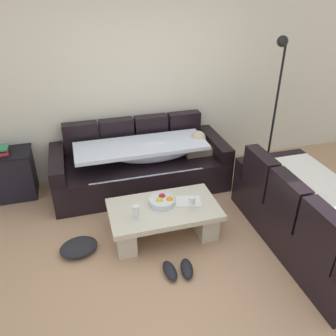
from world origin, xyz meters
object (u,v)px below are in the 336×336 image
Objects in this scene: fruit_bowl at (162,201)px; book_stack_on_cabinet at (2,150)px; wine_glass_near_left at (136,210)px; floor_lamp at (275,100)px; open_magazine at (188,201)px; coffee_table at (164,218)px; side_cabinet at (6,175)px; pair_of_shoes at (178,270)px; wine_glass_near_right at (192,201)px; couch_along_wall at (143,165)px; crumpled_garment at (79,247)px; couch_near_window at (313,219)px.

fruit_bowl is 2.16m from book_stack_on_cabinet.
floor_lamp is (2.17, 1.11, 0.62)m from wine_glass_near_left.
book_stack_on_cabinet is at bearing 162.87° from open_magazine.
coffee_table is at bearing 20.61° from wine_glass_near_left.
side_cabinet is 2.62m from pair_of_shoes.
fruit_bowl is at bearing 146.14° from wine_glass_near_right.
couch_along_wall is 1.27m from wine_glass_near_left.
open_magazine is (0.29, -0.04, -0.04)m from fruit_bowl.
open_magazine is at bearing 2.10° from crumpled_garment.
crumpled_garment is at bearing 170.93° from wine_glass_near_left.
wine_glass_near_right reaches higher than crumpled_garment.
coffee_table is at bearing -90.21° from couch_along_wall.
pair_of_shoes is (-0.02, -0.61, -0.19)m from coffee_table.
open_magazine is at bearing -7.05° from fruit_bowl.
fruit_bowl is 2.17m from floor_lamp.
open_magazine is 0.70× the size of crumpled_garment.
couch_near_window is at bearing -102.97° from floor_lamp.
pair_of_shoes is (-0.02, -1.70, -0.29)m from couch_along_wall.
crumpled_garment is at bearing -178.62° from coffee_table.
couch_along_wall is at bearing 89.79° from coffee_table.
book_stack_on_cabinet is at bearing 120.29° from crumpled_garment.
side_cabinet reaches higher than open_magazine.
crumpled_garment is (0.82, -1.34, -0.26)m from side_cabinet.
wine_glass_near_right is 0.52× the size of pair_of_shoes.
book_stack_on_cabinet is at bearing 59.46° from couch_near_window.
couch_along_wall is 1.49m from crumpled_garment.
couch_along_wall is 10.94× the size of book_stack_on_cabinet.
wine_glass_near_right reaches higher than pair_of_shoes.
pair_of_shoes is at bearing -91.69° from coffee_table.
floor_lamp is (1.84, -0.11, 0.78)m from couch_along_wall.
couch_near_window reaches higher than pair_of_shoes.
open_magazine is at bearing -32.16° from side_cabinet.
wine_glass_near_right reaches higher than fruit_bowl.
floor_lamp reaches higher than wine_glass_near_left.
fruit_bowl is 2.17m from side_cabinet.
open_magazine is 2.42m from book_stack_on_cabinet.
couch_along_wall reaches higher than side_cabinet.
open_magazine is 0.39× the size of side_cabinet.
coffee_table is 3.74× the size of pair_of_shoes.
wine_glass_near_left is (-1.81, 0.46, 0.16)m from couch_near_window.
open_magazine reaches higher than pair_of_shoes.
coffee_table is at bearing -151.89° from floor_lamp.
crumpled_garment is (-2.79, -1.01, -1.06)m from floor_lamp.
couch_along_wall is 1.11m from open_magazine.
wine_glass_near_right is 1.31m from crumpled_garment.
wine_glass_near_left is 0.60m from wine_glass_near_right.
wine_glass_near_right reaches higher than open_magazine.
book_stack_on_cabinet reaches higher than pair_of_shoes.
side_cabinet reaches higher than coffee_table.
couch_along_wall is 1.16× the size of couch_near_window.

